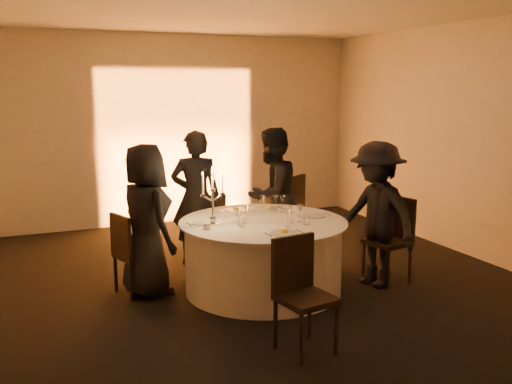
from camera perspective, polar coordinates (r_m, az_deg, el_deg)
name	(u,v)px	position (r m, az deg, el deg)	size (l,w,h in m)	color
floor	(263,290)	(6.31, 0.71, -9.73)	(7.00, 7.00, 0.00)	black
ceiling	(264,3)	(5.97, 0.78, 18.38)	(7.00, 7.00, 0.00)	silver
wall_back	(177,130)	(9.26, -7.92, 6.20)	(7.00, 7.00, 0.00)	beige
wall_right	(485,142)	(7.65, 21.91, 4.65)	(7.00, 7.00, 0.00)	beige
uplighter_fixture	(184,222)	(9.20, -7.22, -2.97)	(0.25, 0.12, 0.10)	black
banquet_table	(263,256)	(6.19, 0.72, -6.39)	(1.80, 1.80, 0.77)	black
chair_left	(130,250)	(6.17, -12.49, -5.64)	(0.49, 0.49, 0.88)	black
chair_back_left	(210,223)	(7.27, -4.63, -3.08)	(0.42, 0.42, 0.85)	black
chair_back_right	(287,209)	(7.51, 3.15, -1.73)	(0.63, 0.63, 1.04)	black
chair_right	(393,234)	(6.62, 13.51, -4.13)	(0.50, 0.50, 0.96)	black
chair_front	(300,287)	(4.82, 4.45, -9.45)	(0.48, 0.48, 0.96)	black
guest_left	(146,220)	(6.07, -10.94, -2.81)	(0.79, 0.51, 1.61)	black
guest_back_left	(196,198)	(7.04, -6.03, -0.59)	(0.61, 0.40, 1.67)	black
guest_back_right	(272,195)	(7.16, 1.57, -0.28)	(0.82, 0.64, 1.68)	black
guest_right	(376,214)	(6.38, 11.95, -2.21)	(1.04, 0.60, 1.60)	black
plate_left	(205,223)	(6.00, -5.14, -3.08)	(0.36, 0.28, 0.01)	white
plate_back_left	(236,209)	(6.59, -2.00, -1.72)	(0.35, 0.26, 0.08)	white
plate_back_right	(267,208)	(6.65, 1.08, -1.59)	(0.36, 0.25, 0.08)	white
plate_right	(314,216)	(6.32, 5.83, -2.39)	(0.36, 0.25, 0.01)	white
plate_front	(284,232)	(5.57, 2.82, -4.01)	(0.36, 0.27, 0.08)	white
coffee_cup	(207,226)	(5.75, -4.89, -3.44)	(0.11, 0.11, 0.07)	white
candelabra	(213,205)	(5.88, -4.34, -1.27)	(0.26, 0.12, 0.62)	silver
wine_glass_a	(275,200)	(6.52, 1.95, -0.77)	(0.07, 0.07, 0.19)	white
wine_glass_b	(247,210)	(5.95, -0.93, -1.85)	(0.07, 0.07, 0.19)	white
wine_glass_c	(282,200)	(6.51, 2.62, -0.80)	(0.07, 0.07, 0.19)	white
wine_glass_d	(262,200)	(6.49, 0.62, -0.81)	(0.07, 0.07, 0.19)	white
wine_glass_e	(288,214)	(5.80, 3.22, -2.19)	(0.07, 0.07, 0.19)	white
wine_glass_f	(239,212)	(5.87, -1.68, -2.05)	(0.07, 0.07, 0.19)	white
wine_glass_g	(292,210)	(5.96, 3.62, -1.85)	(0.07, 0.07, 0.19)	white
wine_glass_h	(300,209)	(6.03, 4.44, -1.73)	(0.07, 0.07, 0.19)	white
tumbler_a	(239,212)	(6.33, -1.75, -1.97)	(0.07, 0.07, 0.09)	white
tumbler_b	(307,221)	(5.93, 5.09, -2.87)	(0.07, 0.07, 0.09)	white
tumbler_c	(242,223)	(5.81, -1.43, -3.12)	(0.07, 0.07, 0.09)	white
tumbler_d	(250,211)	(6.38, -0.59, -1.87)	(0.07, 0.07, 0.09)	white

